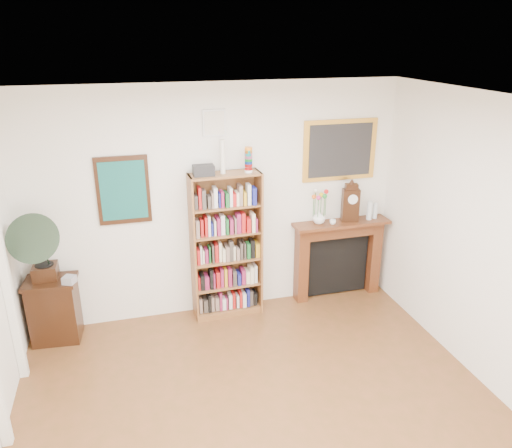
# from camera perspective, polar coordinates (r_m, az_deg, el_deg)

# --- Properties ---
(room) EXTENTS (4.51, 5.01, 2.81)m
(room) POSITION_cam_1_polar(r_m,az_deg,el_deg) (3.73, 3.00, -9.51)
(room) COLOR brown
(room) RESTS_ON ground
(teal_poster) EXTENTS (0.58, 0.04, 0.78)m
(teal_poster) POSITION_cam_1_polar(r_m,az_deg,el_deg) (5.76, -14.93, 3.74)
(teal_poster) COLOR black
(teal_poster) RESTS_ON back_wall
(small_picture) EXTENTS (0.26, 0.04, 0.30)m
(small_picture) POSITION_cam_1_polar(r_m,az_deg,el_deg) (5.69, -4.81, 11.44)
(small_picture) COLOR white
(small_picture) RESTS_ON back_wall
(gilt_painting) EXTENTS (0.95, 0.04, 0.75)m
(gilt_painting) POSITION_cam_1_polar(r_m,az_deg,el_deg) (6.24, 9.57, 8.32)
(gilt_painting) COLOR gold
(gilt_painting) RESTS_ON back_wall
(bookshelf) EXTENTS (0.84, 0.33, 2.07)m
(bookshelf) POSITION_cam_1_polar(r_m,az_deg,el_deg) (5.94, -3.42, -1.64)
(bookshelf) COLOR brown
(bookshelf) RESTS_ON floor
(side_cabinet) EXTENTS (0.59, 0.45, 0.75)m
(side_cabinet) POSITION_cam_1_polar(r_m,az_deg,el_deg) (6.13, -22.03, -9.08)
(side_cabinet) COLOR black
(side_cabinet) RESTS_ON floor
(fireplace) EXTENTS (1.25, 0.30, 1.06)m
(fireplace) POSITION_cam_1_polar(r_m,az_deg,el_deg) (6.60, 9.34, -3.18)
(fireplace) COLOR #4C2011
(fireplace) RESTS_ON floor
(gramophone) EXTENTS (0.53, 0.65, 0.85)m
(gramophone) POSITION_cam_1_polar(r_m,az_deg,el_deg) (5.70, -23.65, -2.04)
(gramophone) COLOR black
(gramophone) RESTS_ON side_cabinet
(cd_stack) EXTENTS (0.16, 0.16, 0.08)m
(cd_stack) POSITION_cam_1_polar(r_m,az_deg,el_deg) (5.79, -20.57, -5.99)
(cd_stack) COLOR #B8B8C5
(cd_stack) RESTS_ON side_cabinet
(mantel_clock) EXTENTS (0.23, 0.15, 0.49)m
(mantel_clock) POSITION_cam_1_polar(r_m,az_deg,el_deg) (6.37, 10.74, 2.34)
(mantel_clock) COLOR black
(mantel_clock) RESTS_ON fireplace
(flower_vase) EXTENTS (0.21, 0.21, 0.17)m
(flower_vase) POSITION_cam_1_polar(r_m,az_deg,el_deg) (6.27, 7.21, 0.78)
(flower_vase) COLOR white
(flower_vase) RESTS_ON fireplace
(teacup) EXTENTS (0.11, 0.11, 0.06)m
(teacup) POSITION_cam_1_polar(r_m,az_deg,el_deg) (6.28, 8.77, 0.23)
(teacup) COLOR white
(teacup) RESTS_ON fireplace
(bottle_left) EXTENTS (0.07, 0.07, 0.24)m
(bottle_left) POSITION_cam_1_polar(r_m,az_deg,el_deg) (6.51, 12.85, 1.52)
(bottle_left) COLOR silver
(bottle_left) RESTS_ON fireplace
(bottle_right) EXTENTS (0.06, 0.06, 0.20)m
(bottle_right) POSITION_cam_1_polar(r_m,az_deg,el_deg) (6.57, 13.46, 1.47)
(bottle_right) COLOR silver
(bottle_right) RESTS_ON fireplace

